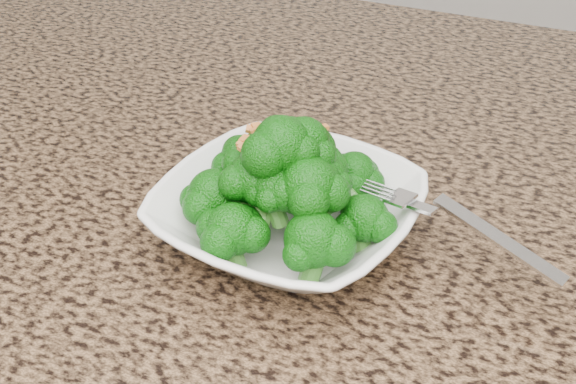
% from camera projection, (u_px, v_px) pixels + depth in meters
% --- Properties ---
extents(granite_counter, '(1.64, 1.04, 0.03)m').
position_uv_depth(granite_counter, '(284.00, 200.00, 0.69)').
color(granite_counter, brown).
rests_on(granite_counter, cabinet).
extents(bowl, '(0.23, 0.23, 0.05)m').
position_uv_depth(bowl, '(288.00, 216.00, 0.60)').
color(bowl, white).
rests_on(bowl, granite_counter).
extents(broccoli_pile, '(0.19, 0.19, 0.08)m').
position_uv_depth(broccoli_pile, '(288.00, 149.00, 0.57)').
color(broccoli_pile, '#0E5C0A').
rests_on(broccoli_pile, bowl).
extents(garlic_topping, '(0.11, 0.11, 0.01)m').
position_uv_depth(garlic_topping, '(288.00, 101.00, 0.54)').
color(garlic_topping, orange).
rests_on(garlic_topping, broccoli_pile).
extents(fork, '(0.18, 0.08, 0.01)m').
position_uv_depth(fork, '(427.00, 209.00, 0.56)').
color(fork, silver).
rests_on(fork, bowl).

